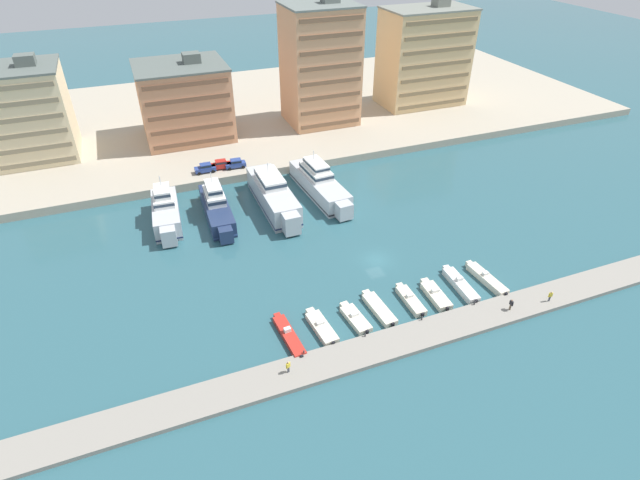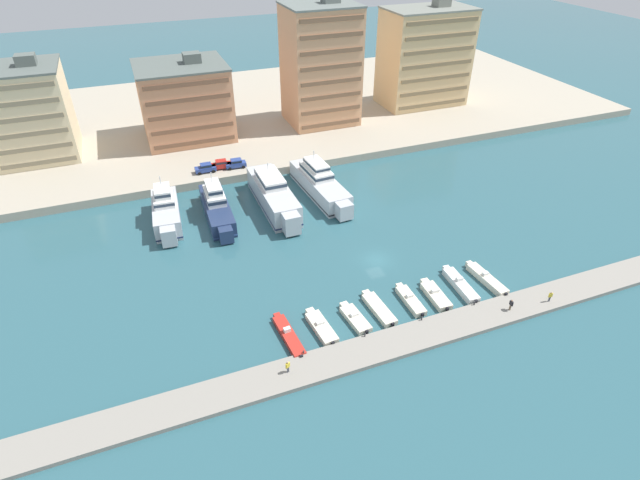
{
  "view_description": "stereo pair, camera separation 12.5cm",
  "coord_description": "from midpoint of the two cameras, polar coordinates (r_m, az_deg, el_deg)",
  "views": [
    {
      "loc": [
        -30.83,
        -54.91,
        46.51
      ],
      "look_at": [
        -7.53,
        4.96,
        2.5
      ],
      "focal_mm": 28.0,
      "sensor_mm": 36.0,
      "label": 1
    },
    {
      "loc": [
        -30.72,
        -54.96,
        46.51
      ],
      "look_at": [
        -7.53,
        4.96,
        2.5
      ],
      "focal_mm": 28.0,
      "sensor_mm": 36.0,
      "label": 2
    }
  ],
  "objects": [
    {
      "name": "motorboat_cream_mid_left",
      "position": [
        67.33,
        3.98,
        -8.9
      ],
      "size": [
        2.54,
        6.54,
        1.19
      ],
      "color": "beige",
      "rests_on": "ground"
    },
    {
      "name": "pier_dock",
      "position": [
        67.29,
        12.98,
        -10.08
      ],
      "size": [
        120.0,
        4.82,
        0.6
      ],
      "primitive_type": "cube",
      "color": "gray",
      "rests_on": "ground"
    },
    {
      "name": "apartment_block_center_left",
      "position": [
        137.31,
        11.74,
        19.79
      ],
      "size": [
        21.54,
        13.01,
        25.38
      ],
      "color": "#E0BC84",
      "rests_on": "quay_promenade"
    },
    {
      "name": "yacht_silver_center_left",
      "position": [
        94.53,
        -0.08,
        6.48
      ],
      "size": [
        6.03,
        21.51,
        7.87
      ],
      "color": "silver",
      "rests_on": "ground"
    },
    {
      "name": "car_red_left",
      "position": [
        102.97,
        -11.34,
        8.48
      ],
      "size": [
        4.18,
        2.09,
        1.8
      ],
      "color": "red",
      "rests_on": "quay_promenade"
    },
    {
      "name": "pedestrian_near_edge",
      "position": [
        75.66,
        24.8,
        -5.78
      ],
      "size": [
        0.65,
        0.29,
        1.7
      ],
      "color": "#4C515B",
      "rests_on": "pier_dock"
    },
    {
      "name": "yacht_navy_left",
      "position": [
        89.19,
        -11.78,
        3.76
      ],
      "size": [
        4.54,
        18.1,
        7.71
      ],
      "color": "navy",
      "rests_on": "ground"
    },
    {
      "name": "apartment_block_far_left",
      "position": [
        119.26,
        -30.3,
        12.46
      ],
      "size": [
        15.26,
        15.18,
        20.43
      ],
      "color": "beige",
      "rests_on": "quay_promenade"
    },
    {
      "name": "bollard_east_mid",
      "position": [
        67.77,
        11.52,
        -8.73
      ],
      "size": [
        0.2,
        0.2,
        0.61
      ],
      "color": "#2D2D33",
      "rests_on": "pier_dock"
    },
    {
      "name": "pedestrian_far_side",
      "position": [
        59.92,
        -3.72,
        -14.17
      ],
      "size": [
        0.63,
        0.41,
        1.74
      ],
      "color": "#4C515B",
      "rests_on": "pier_dock"
    },
    {
      "name": "motorboat_cream_right",
      "position": [
        77.28,
        18.43,
        -4.21
      ],
      "size": [
        2.09,
        8.52,
        1.43
      ],
      "color": "beige",
      "rests_on": "ground"
    },
    {
      "name": "bollard_west",
      "position": [
        62.24,
        -1.92,
        -12.69
      ],
      "size": [
        0.2,
        0.2,
        0.61
      ],
      "color": "#2D2D33",
      "rests_on": "pier_dock"
    },
    {
      "name": "pedestrian_mid_deck",
      "position": [
        72.16,
        20.97,
        -6.81
      ],
      "size": [
        0.27,
        0.67,
        1.74
      ],
      "color": "#7A6B56",
      "rests_on": "pier_dock"
    },
    {
      "name": "car_blue_far_left",
      "position": [
        102.18,
        -13.01,
        8.05
      ],
      "size": [
        4.11,
        1.93,
        1.8
      ],
      "color": "#28428E",
      "rests_on": "quay_promenade"
    },
    {
      "name": "bollard_west_mid",
      "position": [
        64.54,
        5.13,
        -10.7
      ],
      "size": [
        0.2,
        0.2,
        0.61
      ],
      "color": "#2D2D33",
      "rests_on": "pier_dock"
    },
    {
      "name": "quay_promenade",
      "position": [
        134.82,
        -7.01,
        14.35
      ],
      "size": [
        180.0,
        70.0,
        1.63
      ],
      "primitive_type": "cube",
      "color": "#ADA38E",
      "rests_on": "ground"
    },
    {
      "name": "motorboat_cream_center",
      "position": [
        70.92,
        10.23,
        -6.76
      ],
      "size": [
        1.81,
        7.05,
        1.3
      ],
      "color": "beige",
      "rests_on": "ground"
    },
    {
      "name": "car_blue_mid_left",
      "position": [
        102.84,
        -9.66,
        8.64
      ],
      "size": [
        4.17,
        2.06,
        1.8
      ],
      "color": "#28428E",
      "rests_on": "quay_promenade"
    },
    {
      "name": "bollard_east",
      "position": [
        71.82,
        17.2,
        -6.87
      ],
      "size": [
        0.2,
        0.2,
        0.61
      ],
      "color": "#2D2D33",
      "rests_on": "pier_dock"
    },
    {
      "name": "apartment_block_left",
      "position": [
        118.21,
        -15.27,
        15.1
      ],
      "size": [
        19.11,
        16.98,
        18.04
      ],
      "color": "tan",
      "rests_on": "quay_promenade"
    },
    {
      "name": "motorboat_white_mid_right",
      "position": [
        74.99,
        15.67,
        -4.92
      ],
      "size": [
        2.14,
        8.54,
        1.59
      ],
      "color": "white",
      "rests_on": "ground"
    },
    {
      "name": "motorboat_cream_left",
      "position": [
        65.96,
        0.08,
        -9.9
      ],
      "size": [
        2.55,
        7.28,
        1.23
      ],
      "color": "beige",
      "rests_on": "ground"
    },
    {
      "name": "ground_plane",
      "position": [
        78.28,
        6.43,
        -2.29
      ],
      "size": [
        400.0,
        400.0,
        0.0
      ],
      "primitive_type": "plane",
      "color": "#2D5B66"
    },
    {
      "name": "yacht_silver_mid_left",
      "position": [
        90.75,
        -5.38,
        5.14
      ],
      "size": [
        5.12,
        21.41,
        7.47
      ],
      "color": "silver",
      "rests_on": "ground"
    },
    {
      "name": "motorboat_red_far_left",
      "position": [
        64.99,
        -3.65,
        -10.84
      ],
      "size": [
        2.16,
        8.62,
        1.37
      ],
      "color": "red",
      "rests_on": "ground"
    },
    {
      "name": "motorboat_cream_center_right",
      "position": [
        72.45,
        13.0,
        -6.13
      ],
      "size": [
        2.32,
        6.91,
        1.36
      ],
      "color": "beige",
      "rests_on": "ground"
    },
    {
      "name": "motorboat_cream_center_left",
      "position": [
        69.06,
        6.68,
        -7.78
      ],
      "size": [
        2.31,
        7.68,
        0.84
      ],
      "color": "beige",
      "rests_on": "ground"
    },
    {
      "name": "apartment_block_mid_left",
      "position": [
        121.72,
        -0.02,
        19.34
      ],
      "size": [
        16.02,
        13.81,
        28.31
      ],
      "color": "tan",
      "rests_on": "quay_promenade"
    },
    {
      "name": "yacht_silver_far_left",
      "position": [
        89.55,
        -17.25,
        3.13
      ],
      "size": [
        5.27,
        16.07,
        8.06
      ],
      "color": "silver",
      "rests_on": "ground"
    }
  ]
}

